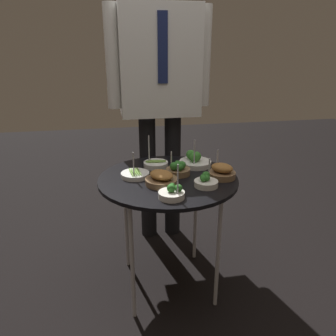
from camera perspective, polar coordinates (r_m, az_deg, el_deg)
The scene contains 11 objects.
ground_plane at distance 2.00m, azimuth 0.00°, elevation -19.30°, with size 8.00×8.00×0.00m, color black.
serving_cart at distance 1.68m, azimuth 0.00°, elevation -2.96°, with size 0.71×0.71×0.65m.
bowl_broccoli_back_left at distance 1.69m, azimuth 1.75°, elevation -0.23°, with size 0.13×0.13×0.12m.
bowl_broccoli_near_rim at distance 1.56m, azimuth 6.61°, elevation -2.37°, with size 0.11×0.11×0.13m.
bowl_asparagus_front_center at distance 1.80m, azimuth -2.16°, elevation 0.69°, with size 0.13×0.13×0.18m.
bowl_roast_center at distance 1.57m, azimuth -1.15°, elevation -1.88°, with size 0.16×0.16×0.07m.
bowl_roast_back_right at distance 1.67m, azimuth 9.35°, elevation -0.66°, with size 0.14×0.14×0.14m.
bowl_broccoli_front_left at distance 1.43m, azimuth 0.72°, elevation -4.37°, with size 0.12×0.12×0.16m.
bowl_asparagus_far_rim at distance 1.67m, azimuth -5.74°, elevation -1.10°, with size 0.14×0.14×0.14m.
bowl_broccoli_mid_left at distance 1.82m, azimuth 4.68°, elevation 1.24°, with size 0.18×0.18×0.16m.
waiter_figure at distance 2.10m, azimuth -1.49°, elevation 15.77°, with size 0.65×0.24×1.75m.
Camera 1 is at (-0.29, -1.52, 1.27)m, focal length 35.00 mm.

